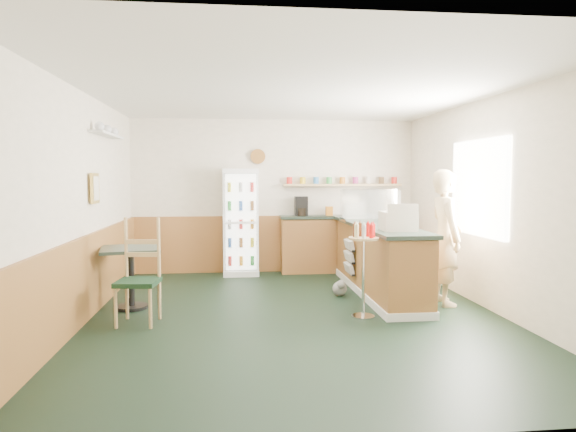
{
  "coord_description": "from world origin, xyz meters",
  "views": [
    {
      "loc": [
        -0.74,
        -6.11,
        1.69
      ],
      "look_at": [
        -0.02,
        0.6,
        1.18
      ],
      "focal_mm": 32.0,
      "sensor_mm": 36.0,
      "label": 1
    }
  ],
  "objects": [
    {
      "name": "ground",
      "position": [
        0.0,
        0.0,
        0.0
      ],
      "size": [
        6.0,
        6.0,
        0.0
      ],
      "primitive_type": "plane",
      "color": "black",
      "rests_on": "ground"
    },
    {
      "name": "room_envelope",
      "position": [
        -0.23,
        0.73,
        1.52
      ],
      "size": [
        5.04,
        6.02,
        2.72
      ],
      "color": "#F4E5D0",
      "rests_on": "ground"
    },
    {
      "name": "service_counter",
      "position": [
        1.35,
        1.07,
        0.46
      ],
      "size": [
        0.68,
        3.01,
        1.01
      ],
      "color": "#9C5D32",
      "rests_on": "ground"
    },
    {
      "name": "back_counter",
      "position": [
        1.19,
        2.8,
        0.55
      ],
      "size": [
        2.24,
        0.42,
        1.69
      ],
      "color": "#9C5D32",
      "rests_on": "ground"
    },
    {
      "name": "drinks_fridge",
      "position": [
        -0.61,
        2.74,
        0.91
      ],
      "size": [
        0.6,
        0.52,
        1.83
      ],
      "color": "white",
      "rests_on": "ground"
    },
    {
      "name": "display_case",
      "position": [
        1.35,
        1.57,
        1.25
      ],
      "size": [
        0.85,
        0.45,
        0.49
      ],
      "color": "silver",
      "rests_on": "service_counter"
    },
    {
      "name": "cash_register",
      "position": [
        1.35,
        0.21,
        1.13
      ],
      "size": [
        0.44,
        0.46,
        0.24
      ],
      "primitive_type": "cube",
      "rotation": [
        0.0,
        0.0,
        -0.07
      ],
      "color": "beige",
      "rests_on": "service_counter"
    },
    {
      "name": "shopkeeper",
      "position": [
        2.05,
        0.36,
        0.89
      ],
      "size": [
        0.45,
        0.61,
        1.79
      ],
      "primitive_type": "imported",
      "rotation": [
        0.0,
        0.0,
        1.54
      ],
      "color": "tan",
      "rests_on": "ground"
    },
    {
      "name": "condiment_stand",
      "position": [
        0.81,
        -0.16,
        0.75
      ],
      "size": [
        0.36,
        0.36,
        1.13
      ],
      "rotation": [
        0.0,
        0.0,
        -0.03
      ],
      "color": "silver",
      "rests_on": "ground"
    },
    {
      "name": "newspaper_rack",
      "position": [
        0.99,
        1.38,
        0.49
      ],
      "size": [
        0.09,
        0.44,
        0.52
      ],
      "color": "black",
      "rests_on": "ground"
    },
    {
      "name": "cafe_table",
      "position": [
        -2.05,
        0.56,
        0.56
      ],
      "size": [
        0.84,
        0.84,
        0.79
      ],
      "rotation": [
        0.0,
        0.0,
        0.19
      ],
      "color": "black",
      "rests_on": "ground"
    },
    {
      "name": "cafe_chair",
      "position": [
        -1.83,
        -0.05,
        0.63
      ],
      "size": [
        0.5,
        0.5,
        1.22
      ],
      "rotation": [
        0.0,
        0.0,
        -0.12
      ],
      "color": "black",
      "rests_on": "ground"
    },
    {
      "name": "dog_doorstop",
      "position": [
        0.76,
        0.95,
        0.12
      ],
      "size": [
        0.2,
        0.27,
        0.25
      ],
      "rotation": [
        0.0,
        0.0,
        0.12
      ],
      "color": "gray",
      "rests_on": "ground"
    }
  ]
}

